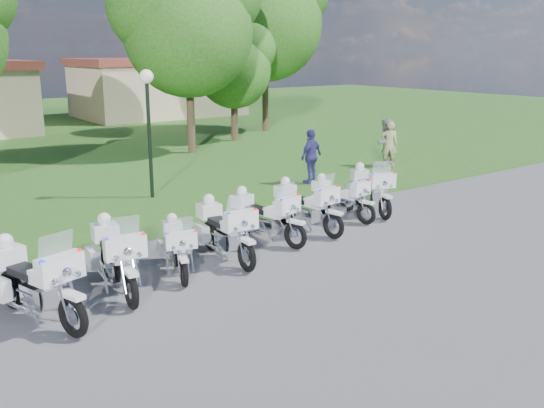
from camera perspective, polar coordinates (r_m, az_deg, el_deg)
ground at (r=14.59m, az=3.32°, el=-4.47°), size 100.00×100.00×0.00m
grass_lawn at (r=38.89m, az=-23.24°, el=6.26°), size 100.00×48.00×0.01m
motorcycle_0 at (r=11.54m, az=-21.51°, el=-6.74°), size 1.33×2.58×1.78m
motorcycle_1 at (r=12.49m, az=-14.52°, el=-4.71°), size 1.07×2.55×1.72m
motorcycle_2 at (r=13.22m, az=-8.94°, el=-3.93°), size 1.13×2.02×1.41m
motorcycle_3 at (r=13.94m, az=-4.52°, el=-2.37°), size 0.93×2.49×1.67m
motorcycle_4 at (r=15.16m, az=-0.76°, el=-1.06°), size 1.13×2.35×1.60m
motorcycle_5 at (r=16.08m, az=3.13°, el=-0.12°), size 0.95×2.44×1.64m
motorcycle_6 at (r=17.33m, az=6.40°, el=0.65°), size 0.95×2.19×1.48m
motorcycle_7 at (r=18.23m, az=9.20°, el=1.45°), size 1.32×2.34×1.64m
lamp_post at (r=19.71m, az=-11.62°, el=9.41°), size 0.44×0.44×4.10m
tree_2 at (r=28.34m, az=-8.09°, el=16.88°), size 6.82×5.82×9.09m
tree_3 at (r=32.06m, az=-3.71°, el=13.05°), size 4.53×3.86×6.04m
tree_4 at (r=36.07m, az=-0.77°, el=17.56°), size 7.61×6.49×10.15m
building_east at (r=45.26m, az=-10.64°, el=10.78°), size 11.44×7.28×4.10m
bystander_a at (r=25.24m, az=10.99°, el=5.52°), size 0.81×0.79×1.87m
bystander_b at (r=25.55m, az=10.55°, el=5.71°), size 1.06×0.89×1.93m
bystander_c at (r=21.77m, az=3.71°, el=4.48°), size 1.23×0.78×1.96m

